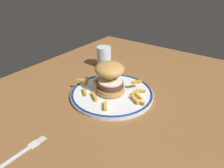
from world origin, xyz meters
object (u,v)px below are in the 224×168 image
object	(u,v)px
dinner_plate	(112,93)
water_glass	(104,58)
burger	(110,77)
fork	(22,152)

from	to	relation	value
dinner_plate	water_glass	size ratio (longest dim) A/B	3.16
burger	water_glass	world-z (taller)	burger
dinner_plate	burger	distance (cm)	6.10
burger	dinner_plate	bearing A→B (deg)	-113.66
burger	water_glass	xyz separation A→B (cm)	(17.73, 16.39, -2.85)
dinner_plate	fork	xyz separation A→B (cm)	(-34.31, 2.43, -0.66)
water_glass	fork	distance (cm)	54.87
burger	water_glass	distance (cm)	24.31
dinner_plate	fork	world-z (taller)	dinner_plate
dinner_plate	burger	size ratio (longest dim) A/B	2.12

